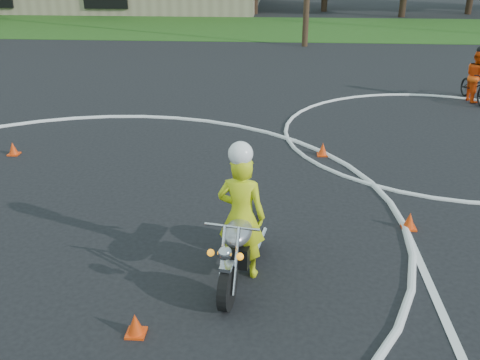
{
  "coord_description": "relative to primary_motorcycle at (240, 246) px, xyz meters",
  "views": [
    {
      "loc": [
        3.75,
        -5.23,
        4.43
      ],
      "look_at": [
        3.22,
        2.33,
        1.1
      ],
      "focal_mm": 40.0,
      "sensor_mm": 36.0,
      "label": 1
    }
  ],
  "objects": [
    {
      "name": "rider_second_grp",
      "position": [
        6.52,
        10.14,
        0.06
      ],
      "size": [
        0.82,
        1.83,
        1.7
      ],
      "rotation": [
        0.0,
        0.0,
        0.12
      ],
      "color": "black",
      "rests_on": "ground"
    },
    {
      "name": "traffic_cones",
      "position": [
        1.81,
        2.4,
        -0.41
      ],
      "size": [
        17.7,
        15.11,
        0.3
      ],
      "color": "#E83D0C",
      "rests_on": "ground"
    },
    {
      "name": "primary_motorcycle",
      "position": [
        0.0,
        0.0,
        0.0
      ],
      "size": [
        0.81,
        2.11,
        1.11
      ],
      "rotation": [
        0.0,
        0.0,
        -0.17
      ],
      "color": "black",
      "rests_on": "ground"
    },
    {
      "name": "course_markings",
      "position": [
        -1.13,
        3.07,
        -0.53
      ],
      "size": [
        19.05,
        19.05,
        0.12
      ],
      "color": "silver",
      "rests_on": "ground"
    },
    {
      "name": "rider_primary_grp",
      "position": [
        0.0,
        0.14,
        0.46
      ],
      "size": [
        0.75,
        0.56,
        2.07
      ],
      "rotation": [
        0.0,
        0.0,
        -0.17
      ],
      "color": "#D1DE17",
      "rests_on": "ground"
    },
    {
      "name": "grass_strip",
      "position": [
        -3.3,
        25.71,
        -0.53
      ],
      "size": [
        120.0,
        10.0,
        0.02
      ],
      "primitive_type": "cube",
      "color": "#1E4714",
      "rests_on": "ground"
    }
  ]
}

